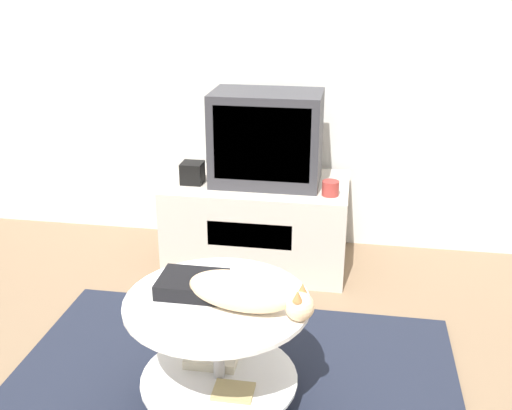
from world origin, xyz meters
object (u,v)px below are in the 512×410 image
object	(u,v)px
speaker	(192,173)
dvd_box	(193,284)
tv	(267,138)
cat	(245,293)

from	to	relation	value
speaker	dvd_box	world-z (taller)	speaker
tv	speaker	distance (m)	0.46
tv	dvd_box	world-z (taller)	tv
cat	tv	bearing A→B (deg)	106.67
speaker	dvd_box	bearing A→B (deg)	-74.83
tv	cat	xyz separation A→B (m)	(0.12, -1.33, -0.21)
dvd_box	cat	distance (m)	0.24
dvd_box	cat	bearing A→B (deg)	-22.11
speaker	cat	bearing A→B (deg)	-66.93
speaker	dvd_box	size ratio (longest dim) A/B	0.47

